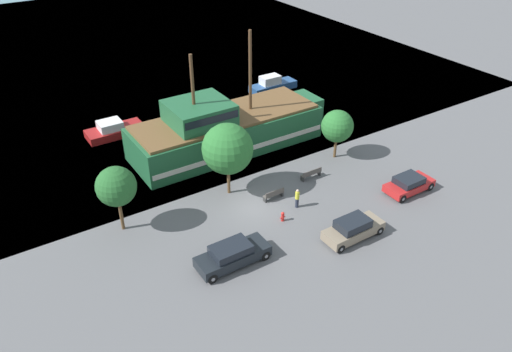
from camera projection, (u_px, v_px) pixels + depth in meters
The scene contains 15 objects.
ground_plane at pixel (254, 207), 38.01m from camera, with size 160.00×160.00×0.00m, color #5B5B5E.
water_surface at pixel (84, 51), 69.33m from camera, with size 80.00×80.00×0.00m, color slate.
pirate_ship at pixel (225, 129), 44.90m from camera, with size 18.60×6.04×10.41m.
moored_boat_dockside at pixel (272, 85), 57.17m from camera, with size 5.58×1.82×1.78m.
moored_boat_outer at pixel (114, 130), 47.69m from camera, with size 5.38×2.36×1.54m.
parked_car_curb_front at pixel (409, 184), 39.43m from camera, with size 4.10×1.90×1.36m.
parked_car_curb_mid at pixel (232, 255), 32.20m from camera, with size 4.92×1.90×1.55m.
parked_car_curb_rear at pixel (353, 229), 34.50m from camera, with size 4.47×1.77×1.54m.
fire_hydrant at pixel (283, 216), 36.30m from camera, with size 0.42×0.25×0.76m.
bench_promenade_east at pixel (274, 194), 38.65m from camera, with size 1.70×0.45×0.85m.
bench_promenade_west at pixel (311, 174), 41.21m from camera, with size 1.88×0.45×0.85m.
pedestrian_walking_near at pixel (297, 198), 37.55m from camera, with size 0.32×0.32×1.59m.
tree_row_east at pixel (116, 187), 33.82m from camera, with size 2.80×2.80×5.01m.
tree_row_mideast at pixel (228, 149), 37.55m from camera, with size 3.94×3.94×5.93m.
tree_row_midwest at pixel (337, 126), 42.88m from camera, with size 2.80×2.80×4.43m.
Camera 1 is at (-16.60, -26.10, 22.21)m, focal length 35.00 mm.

